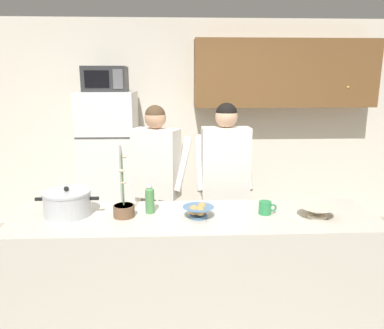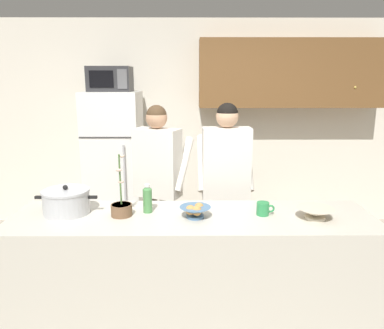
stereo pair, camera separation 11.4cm
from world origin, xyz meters
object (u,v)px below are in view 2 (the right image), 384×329
object	(u,v)px
person_by_sink	(226,173)
empty_bowl	(315,213)
person_near_pot	(158,172)
coffee_mug	(263,209)
bottle_near_edge	(148,199)
refrigerator	(115,165)
microwave	(110,79)
potted_orchid	(121,207)
bread_bowl	(195,211)
cooking_pot	(66,201)

from	to	relation	value
person_by_sink	empty_bowl	bearing A→B (deg)	-55.01
person_near_pot	coffee_mug	world-z (taller)	person_near_pot
coffee_mug	bottle_near_edge	size ratio (longest dim) A/B	0.61
person_near_pot	bottle_near_edge	world-z (taller)	person_near_pot
refrigerator	empty_bowl	xyz separation A→B (m)	(1.78, -1.91, 0.10)
person_near_pot	microwave	bearing A→B (deg)	121.74
empty_bowl	bottle_near_edge	world-z (taller)	bottle_near_edge
person_by_sink	potted_orchid	size ratio (longest dim) A/B	3.72
person_near_pot	bread_bowl	world-z (taller)	person_near_pot
microwave	bottle_near_edge	size ratio (longest dim) A/B	2.25
bread_bowl	bottle_near_edge	xyz separation A→B (m)	(-0.35, 0.11, 0.05)
coffee_mug	refrigerator	bearing A→B (deg)	128.06
microwave	bottle_near_edge	distance (m)	2.03
microwave	potted_orchid	bearing A→B (deg)	-77.03
microwave	cooking_pot	bearing A→B (deg)	-89.67
refrigerator	bottle_near_edge	bearing A→B (deg)	-71.34
person_by_sink	coffee_mug	bearing A→B (deg)	-74.09
person_by_sink	bread_bowl	size ratio (longest dim) A/B	7.55
bread_bowl	cooking_pot	bearing A→B (deg)	173.93
person_by_sink	empty_bowl	distance (m)	0.96
empty_bowl	person_by_sink	bearing A→B (deg)	124.99
cooking_pot	person_by_sink	bearing A→B (deg)	28.38
coffee_mug	microwave	bearing A→B (deg)	128.39
person_by_sink	bottle_near_edge	world-z (taller)	person_by_sink
refrigerator	person_by_sink	world-z (taller)	refrigerator
microwave	empty_bowl	world-z (taller)	microwave
bottle_near_edge	potted_orchid	world-z (taller)	potted_orchid
person_near_pot	cooking_pot	size ratio (longest dim) A/B	3.68
person_by_sink	empty_bowl	world-z (taller)	person_by_sink
microwave	coffee_mug	xyz separation A→B (m)	(1.43, -1.81, -0.91)
cooking_pot	potted_orchid	xyz separation A→B (m)	(0.41, -0.05, -0.03)
person_by_sink	microwave	bearing A→B (deg)	138.19
microwave	empty_bowl	xyz separation A→B (m)	(1.78, -1.89, -0.91)
person_near_pot	empty_bowl	bearing A→B (deg)	-37.54
empty_bowl	cooking_pot	bearing A→B (deg)	175.91
bottle_near_edge	coffee_mug	bearing A→B (deg)	-4.24
cooking_pot	coffee_mug	bearing A→B (deg)	-1.90
refrigerator	potted_orchid	distance (m)	1.89
person_near_pot	person_by_sink	world-z (taller)	person_by_sink
microwave	empty_bowl	distance (m)	2.75
person_near_pot	bread_bowl	bearing A→B (deg)	-69.11
potted_orchid	microwave	bearing A→B (deg)	102.97
bottle_near_edge	microwave	bearing A→B (deg)	108.88
refrigerator	cooking_pot	size ratio (longest dim) A/B	3.87
person_near_pot	empty_bowl	world-z (taller)	person_near_pot
microwave	bottle_near_edge	xyz separation A→B (m)	(0.60, -1.75, -0.85)
microwave	potted_orchid	xyz separation A→B (m)	(0.42, -1.82, -0.89)
refrigerator	person_near_pot	xyz separation A→B (m)	(0.61, -1.01, 0.16)
person_by_sink	bottle_near_edge	size ratio (longest dim) A/B	7.85
cooking_pot	bottle_near_edge	distance (m)	0.59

